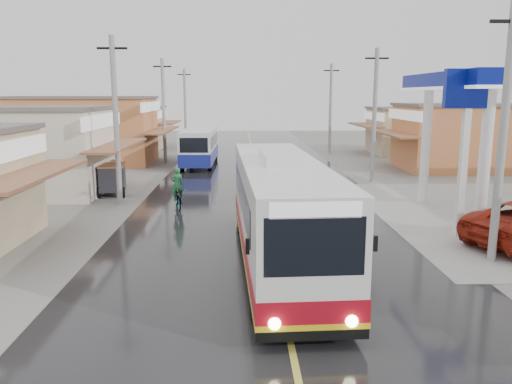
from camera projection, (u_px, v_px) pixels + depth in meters
The scene contains 11 objects.
ground at pixel (275, 263), 15.87m from camera, with size 120.00×120.00×0.00m, color slate.
road at pixel (258, 182), 30.59m from camera, with size 12.00×90.00×0.02m, color black.
centre_line at pixel (258, 182), 30.58m from camera, with size 0.15×90.00×0.01m, color #D8CC4C.
shopfronts_left at pixel (62, 176), 33.15m from camera, with size 11.00×44.00×5.20m, color tan, non-canonical shape.
utility_poles_left at pixel (147, 180), 31.36m from camera, with size 1.60×50.00×8.00m, color gray, non-canonical shape.
utility_poles_right at pixel (371, 182), 30.79m from camera, with size 1.60×36.00×8.00m, color gray, non-canonical shape.
coach_bus at pixel (280, 211), 15.54m from camera, with size 3.04×11.49×3.56m.
second_bus at pixel (200, 146), 37.63m from camera, with size 2.37×8.33×2.75m.
cyclist at pixel (178, 194), 23.58m from camera, with size 1.05×1.92×1.96m.
tricycle_near at pixel (112, 178), 26.54m from camera, with size 1.77×2.21×1.66m.
tricycle_far at pixel (102, 171), 29.00m from camera, with size 2.08×2.31×1.61m.
Camera 1 is at (-1.04, -15.12, 5.27)m, focal length 35.00 mm.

